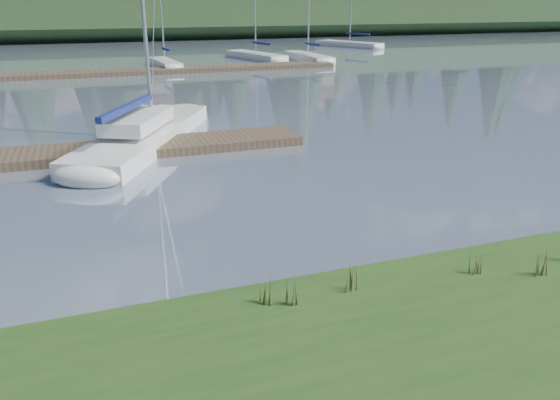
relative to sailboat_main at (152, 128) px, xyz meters
name	(u,v)px	position (x,y,z in m)	size (l,w,h in m)	color
ground	(127,74)	(0.82, 19.29, -0.42)	(200.00, 200.00, 0.00)	gray
ridge	(96,17)	(0.82, 62.29, 2.08)	(200.00, 20.00, 5.00)	#1D3319
sailboat_main	(152,128)	(0.00, 0.00, 0.00)	(6.53, 10.10, 14.69)	white
dock_near	(59,155)	(-3.18, -1.71, -0.27)	(16.00, 2.00, 0.30)	#4C3D2C
dock_far	(157,71)	(2.82, 19.29, -0.27)	(26.00, 2.20, 0.30)	#4C3D2C
sailboat_bg_2	(163,63)	(3.79, 22.75, -0.09)	(1.83, 6.62, 9.98)	white
sailboat_bg_3	(251,55)	(11.84, 26.33, -0.10)	(3.66, 8.52, 12.26)	white
sailboat_bg_4	(305,56)	(15.79, 23.86, -0.09)	(1.76, 8.08, 11.85)	white
sailboat_bg_5	(344,44)	(25.09, 35.29, -0.10)	(5.18, 8.76, 12.51)	white
weed_0	(292,290)	(0.43, -13.05, 0.20)	(0.17, 0.14, 0.65)	#475B23
weed_1	(350,278)	(1.49, -12.94, 0.16)	(0.17, 0.14, 0.54)	#475B23
weed_2	(541,260)	(4.80, -13.56, 0.20)	(0.17, 0.14, 0.65)	#475B23
weed_3	(264,291)	(0.04, -12.86, 0.15)	(0.17, 0.14, 0.53)	#475B23
weed_4	(474,262)	(3.77, -13.13, 0.14)	(0.17, 0.14, 0.50)	#475B23
mud_lip	(297,294)	(0.82, -12.31, -0.35)	(60.00, 0.50, 0.14)	#33281C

